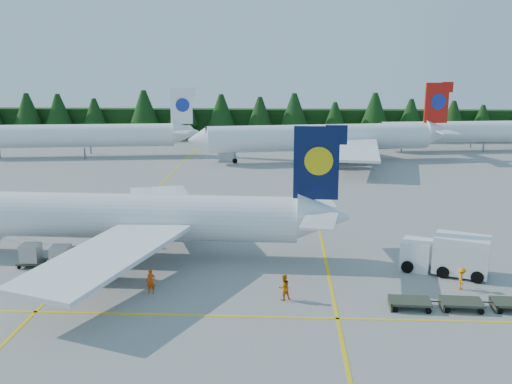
{
  "coord_description": "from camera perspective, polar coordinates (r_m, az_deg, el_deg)",
  "views": [
    {
      "loc": [
        2.44,
        -40.28,
        16.38
      ],
      "look_at": [
        -0.35,
        14.86,
        3.5
      ],
      "focal_mm": 40.0,
      "sensor_mm": 36.0,
      "label": 1
    }
  ],
  "objects": [
    {
      "name": "crew_a",
      "position": [
        41.89,
        -10.46,
        -8.79
      ],
      "size": [
        0.67,
        0.46,
        1.79
      ],
      "primitive_type": "imported",
      "rotation": [
        0.0,
        0.0,
        0.04
      ],
      "color": "#EE4705",
      "rests_on": "ground"
    },
    {
      "name": "taxi_stripe_a",
      "position": [
        64.59,
        -11.96,
        -1.85
      ],
      "size": [
        0.25,
        120.0,
        0.01
      ],
      "primitive_type": "cube",
      "color": "yellow",
      "rests_on": "ground"
    },
    {
      "name": "taxi_stripe_b",
      "position": [
        62.56,
        6.06,
        -2.12
      ],
      "size": [
        0.25,
        120.0,
        0.01
      ],
      "primitive_type": "cube",
      "color": "yellow",
      "rests_on": "ground"
    },
    {
      "name": "uld_pair",
      "position": [
        49.06,
        -20.28,
        -5.92
      ],
      "size": [
        4.68,
        2.0,
        1.56
      ],
      "rotation": [
        0.0,
        0.0,
        0.04
      ],
      "color": "#353A2A",
      "rests_on": "ground"
    },
    {
      "name": "ground",
      "position": [
        43.55,
        -0.54,
        -8.96
      ],
      "size": [
        320.0,
        320.0,
        0.0
      ],
      "primitive_type": "plane",
      "color": "gray",
      "rests_on": "ground"
    },
    {
      "name": "airliner_red",
      "position": [
        94.07,
        5.93,
        5.37
      ],
      "size": [
        42.99,
        35.03,
        12.63
      ],
      "rotation": [
        0.0,
        0.0,
        0.2
      ],
      "color": "white",
      "rests_on": "ground"
    },
    {
      "name": "service_truck",
      "position": [
        47.14,
        18.38,
        -5.89
      ],
      "size": [
        6.92,
        4.64,
        3.14
      ],
      "rotation": [
        0.0,
        0.0,
        -0.39
      ],
      "color": "white",
      "rests_on": "ground"
    },
    {
      "name": "airliner_far_right",
      "position": [
        111.56,
        19.94,
        5.73
      ],
      "size": [
        38.53,
        8.72,
        11.24
      ],
      "rotation": [
        0.0,
        0.0,
        0.14
      ],
      "color": "white",
      "rests_on": "ground"
    },
    {
      "name": "taxi_stripe_cross",
      "position": [
        38.06,
        -1.09,
        -12.35
      ],
      "size": [
        80.0,
        0.25,
        0.01
      ],
      "primitive_type": "cube",
      "color": "yellow",
      "rests_on": "ground"
    },
    {
      "name": "airliner_far_left",
      "position": [
        103.38,
        -18.25,
        5.39
      ],
      "size": [
        39.72,
        8.86,
        11.58
      ],
      "rotation": [
        0.0,
        0.0,
        0.14
      ],
      "color": "white",
      "rests_on": "ground"
    },
    {
      "name": "airliner_navy",
      "position": [
        50.2,
        -15.58,
        -2.38
      ],
      "size": [
        38.6,
        31.75,
        11.22
      ],
      "rotation": [
        0.0,
        0.0,
        -0.03
      ],
      "color": "white",
      "rests_on": "ground"
    },
    {
      "name": "dolly_train",
      "position": [
        41.87,
        22.15,
        -10.16
      ],
      "size": [
        13.14,
        2.01,
        0.16
      ],
      "rotation": [
        0.0,
        0.0,
        -0.05
      ],
      "color": "#353A2A",
      "rests_on": "ground"
    },
    {
      "name": "treeline_hedge",
      "position": [
        123.03,
        1.75,
        6.88
      ],
      "size": [
        220.0,
        4.0,
        6.0
      ],
      "primitive_type": "cube",
      "color": "black",
      "rests_on": "ground"
    },
    {
      "name": "crew_b",
      "position": [
        40.22,
        2.8,
        -9.49
      ],
      "size": [
        1.13,
        1.08,
        1.84
      ],
      "primitive_type": "imported",
      "rotation": [
        0.0,
        0.0,
        3.73
      ],
      "color": "#DC6904",
      "rests_on": "ground"
    },
    {
      "name": "crew_c",
      "position": [
        44.5,
        19.88,
        -8.16
      ],
      "size": [
        0.58,
        0.75,
        1.64
      ],
      "primitive_type": "imported",
      "rotation": [
        0.0,
        0.0,
        1.38
      ],
      "color": "orange",
      "rests_on": "ground"
    }
  ]
}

